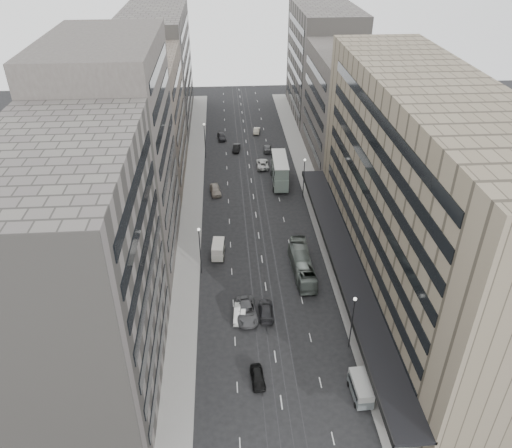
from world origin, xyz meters
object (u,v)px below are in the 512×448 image
object	(u,v)px
sedan_0	(258,377)
sedan_2	(246,311)
panel_van	(218,249)
bus_near	(302,267)
vw_microbus	(361,388)
bus_far	(301,260)
sedan_1	(240,313)
double_decker	(280,170)

from	to	relation	value
sedan_0	sedan_2	bearing A→B (deg)	90.08
panel_van	sedan_2	distance (m)	15.01
panel_van	sedan_0	bearing A→B (deg)	-75.07
bus_near	sedan_0	size ratio (longest dim) A/B	2.76
sedan_0	bus_near	bearing A→B (deg)	63.76
bus_near	vw_microbus	size ratio (longest dim) A/B	2.37
bus_near	bus_far	xyz separation A→B (m)	(0.11, 1.81, -0.02)
sedan_0	sedan_1	world-z (taller)	sedan_1
vw_microbus	sedan_1	bearing A→B (deg)	131.12
bus_near	sedan_1	xyz separation A→B (m)	(-10.00, -8.81, -0.76)
double_decker	vw_microbus	xyz separation A→B (m)	(3.44, -53.95, -1.68)
double_decker	sedan_2	distance (m)	40.54
sedan_2	vw_microbus	bearing A→B (deg)	-52.87
bus_near	vw_microbus	bearing A→B (deg)	95.55
vw_microbus	sedan_0	distance (m)	12.11
sedan_0	sedan_1	xyz separation A→B (m)	(-1.65, 11.33, 0.09)
bus_far	panel_van	xyz separation A→B (m)	(-13.01, 4.04, -0.06)
bus_far	sedan_0	distance (m)	23.55
vw_microbus	sedan_0	world-z (taller)	vw_microbus
panel_van	sedan_1	size ratio (longest dim) A/B	0.93
bus_near	panel_van	xyz separation A→B (m)	(-12.90, 5.85, -0.09)
bus_near	panel_van	size ratio (longest dim) A/B	2.55
double_decker	sedan_2	world-z (taller)	double_decker
sedan_1	sedan_2	xyz separation A→B (m)	(0.89, 0.15, 0.09)
bus_far	panel_van	world-z (taller)	bus_far
vw_microbus	panel_van	world-z (taller)	panel_van
panel_van	sedan_1	distance (m)	14.96
double_decker	sedan_0	bearing A→B (deg)	-97.27
vw_microbus	bus_near	bearing A→B (deg)	96.39
sedan_0	double_decker	bearing A→B (deg)	77.08
double_decker	sedan_1	world-z (taller)	double_decker
bus_far	vw_microbus	world-z (taller)	bus_far
double_decker	vw_microbus	world-z (taller)	double_decker
bus_far	sedan_1	size ratio (longest dim) A/B	2.33
bus_near	bus_far	bearing A→B (deg)	-96.20
bus_far	sedan_2	world-z (taller)	bus_far
panel_van	bus_near	bearing A→B (deg)	-19.37
sedan_0	sedan_2	size ratio (longest dim) A/B	0.65
bus_near	sedan_0	bearing A→B (deg)	64.80
sedan_0	bus_far	bearing A→B (deg)	65.19
bus_far	double_decker	distance (m)	29.02
double_decker	panel_van	xyz separation A→B (m)	(-12.80, -24.95, -1.61)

